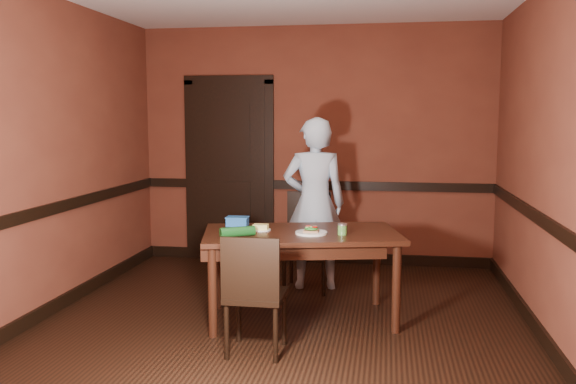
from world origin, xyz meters
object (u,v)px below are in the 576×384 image
(person, at_px, (314,204))
(cheese_saucer, at_px, (261,228))
(chair_near, at_px, (256,293))
(food_tub, at_px, (237,221))
(dining_table, at_px, (301,276))
(chair_far, at_px, (307,242))
(sandwich_plate, at_px, (311,232))
(sauce_jar, at_px, (342,229))

(person, distance_m, cheese_saucer, 1.03)
(chair_near, bearing_deg, food_tub, -68.66)
(dining_table, height_order, cheese_saucer, cheese_saucer)
(chair_far, relative_size, food_tub, 4.88)
(person, relative_size, cheese_saucer, 10.22)
(chair_near, bearing_deg, dining_table, -106.04)
(chair_near, height_order, sandwich_plate, chair_near)
(dining_table, bearing_deg, chair_far, 81.55)
(food_tub, bearing_deg, person, 53.00)
(food_tub, bearing_deg, sandwich_plate, -22.25)
(person, xyz_separation_m, sandwich_plate, (0.10, -1.06, -0.08))
(sauce_jar, bearing_deg, food_tub, 164.26)
(sandwich_plate, bearing_deg, dining_table, 139.32)
(chair_near, distance_m, food_tub, 1.07)
(person, bearing_deg, sandwich_plate, 84.92)
(chair_near, distance_m, cheese_saucer, 0.84)
(dining_table, height_order, person, person)
(chair_near, height_order, food_tub, chair_near)
(food_tub, bearing_deg, sauce_jar, -16.92)
(dining_table, xyz_separation_m, chair_near, (-0.22, -0.76, 0.06))
(dining_table, xyz_separation_m, cheese_saucer, (-0.34, 0.00, 0.39))
(person, bearing_deg, cheese_saucer, 60.63)
(sauce_jar, bearing_deg, dining_table, 166.96)
(cheese_saucer, bearing_deg, sauce_jar, -7.00)
(chair_near, distance_m, person, 1.79)
(dining_table, bearing_deg, sandwich_plate, -53.77)
(dining_table, height_order, sandwich_plate, sandwich_plate)
(chair_near, bearing_deg, sauce_jar, -129.50)
(dining_table, height_order, chair_near, chair_near)
(chair_far, distance_m, sauce_jar, 1.11)
(person, distance_m, sauce_jar, 1.11)
(sauce_jar, distance_m, food_tub, 0.96)
(chair_near, bearing_deg, sandwich_plate, -114.49)
(chair_near, distance_m, sauce_jar, 0.95)
(sandwich_plate, distance_m, sauce_jar, 0.25)
(chair_far, height_order, cheese_saucer, chair_far)
(sandwich_plate, height_order, sauce_jar, sauce_jar)
(person, bearing_deg, dining_table, 80.02)
(chair_near, height_order, person, person)
(chair_far, bearing_deg, food_tub, -123.98)
(dining_table, height_order, sauce_jar, sauce_jar)
(dining_table, bearing_deg, sauce_jar, -26.12)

